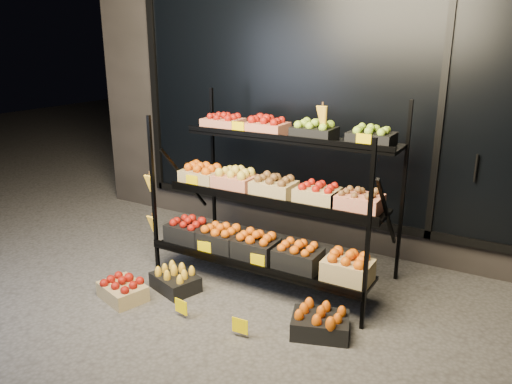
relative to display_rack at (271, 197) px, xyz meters
The scene contains 8 objects.
ground 0.99m from the display_rack, 88.79° to the right, with size 24.00×24.00×0.00m, color #514F4C.
building 2.21m from the display_rack, 89.63° to the left, with size 6.00×2.08×3.50m.
display_rack is the anchor object (origin of this frame).
tag_floor_a 1.26m from the display_rack, 104.97° to the right, with size 0.13×0.01×0.12m, color #EAC500.
tag_floor_b 1.27m from the display_rack, 73.93° to the right, with size 0.13×0.01×0.12m, color #EAC500.
floor_crate_left 1.52m from the display_rack, 131.53° to the right, with size 0.47×0.40×0.20m.
floor_crate_midleft 1.13m from the display_rack, 133.20° to the right, with size 0.48×0.41×0.20m.
floor_crate_right 1.23m from the display_rack, 39.55° to the right, with size 0.51×0.44×0.21m.
Camera 1 is at (2.02, -3.15, 2.16)m, focal length 35.00 mm.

